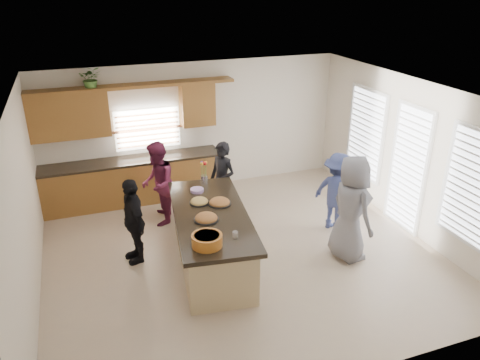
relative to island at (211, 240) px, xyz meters
name	(u,v)px	position (x,y,z in m)	size (l,w,h in m)	color
floor	(241,253)	(0.56, 0.13, -0.45)	(6.50, 6.50, 0.00)	tan
room_shell	(241,150)	(0.56, 0.13, 1.45)	(6.52, 6.02, 2.81)	silver
back_cabinetry	(129,161)	(-0.90, 2.86, 0.46)	(4.08, 0.66, 2.46)	olive
right_wall_glazing	(410,161)	(3.78, -0.01, 0.89)	(0.06, 4.00, 2.25)	white
island	(211,240)	(0.00, 0.00, 0.00)	(1.50, 2.83, 0.95)	tan
platter_front	(206,218)	(-0.13, -0.20, 0.52)	(0.39, 0.39, 0.16)	black
platter_mid	(220,203)	(0.23, 0.25, 0.52)	(0.38, 0.38, 0.15)	black
platter_back	(199,202)	(-0.08, 0.40, 0.52)	(0.33, 0.33, 0.13)	black
salad_bowl	(207,240)	(-0.33, -0.92, 0.59)	(0.43, 0.43, 0.17)	#BA6922
clear_cup	(235,235)	(0.11, -0.87, 0.55)	(0.09, 0.09, 0.11)	white
plate_stack	(197,190)	(0.01, 0.85, 0.52)	(0.23, 0.23, 0.05)	#B58CCC
flower_vase	(204,172)	(0.22, 1.14, 0.72)	(0.14, 0.14, 0.43)	silver
potted_plant	(91,78)	(-1.45, 2.95, 2.18)	(0.41, 0.36, 0.46)	#4A7E32
woman_left_back	(222,181)	(0.67, 1.49, 0.33)	(0.57, 0.37, 1.56)	black
woman_left_mid	(158,184)	(-0.53, 1.73, 0.36)	(0.79, 0.62, 1.62)	maroon
woman_left_front	(133,221)	(-1.16, 0.56, 0.29)	(0.87, 0.36, 1.48)	black
woman_right_back	(337,192)	(2.54, 0.36, 0.30)	(0.97, 0.56, 1.51)	navy
woman_right_front	(351,209)	(2.23, -0.58, 0.46)	(0.90, 0.58, 1.83)	slate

